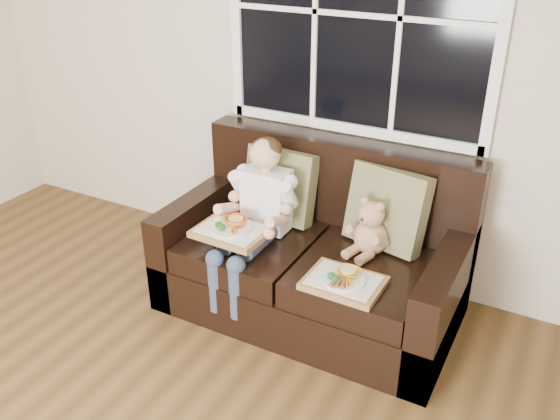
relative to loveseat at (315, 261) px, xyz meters
The scene contains 8 objects.
window_back 1.42m from the loveseat, 90.00° to the left, with size 1.62×0.04×1.37m.
loveseat is the anchor object (origin of this frame).
pillow_left 0.50m from the loveseat, 154.15° to the left, with size 0.45×0.22×0.45m.
pillow_right 0.54m from the loveseat, 22.86° to the left, with size 0.49×0.30×0.47m.
child 0.48m from the loveseat, 159.04° to the right, with size 0.39×0.60×0.89m.
teddy_bear 0.42m from the loveseat, ahead, with size 0.23×0.28×0.34m.
tray_left 0.55m from the loveseat, 139.81° to the right, with size 0.41×0.32×0.09m.
tray_right 0.51m from the loveseat, 47.42° to the right, with size 0.40×0.31×0.09m.
Camera 1 is at (1.83, -0.71, 2.18)m, focal length 38.00 mm.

